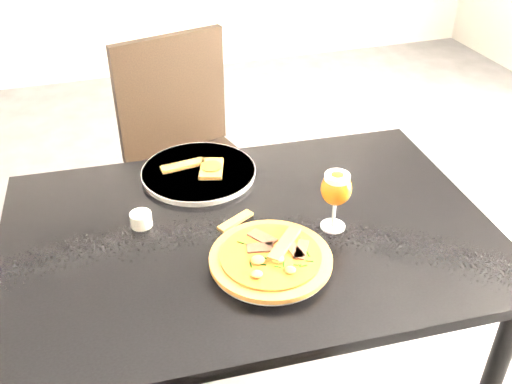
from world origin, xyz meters
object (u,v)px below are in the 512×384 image
object	(u,v)px
chair_far	(191,160)
pizza	(271,257)
dining_table	(249,257)
beer_glass	(336,189)

from	to	relation	value
chair_far	pizza	xyz separation A→B (m)	(0.01, -0.88, 0.24)
dining_table	pizza	distance (m)	0.18
chair_far	beer_glass	distance (m)	0.88
pizza	beer_glass	xyz separation A→B (m)	(0.19, 0.09, 0.09)
pizza	beer_glass	size ratio (longest dim) A/B	1.78
beer_glass	chair_far	bearing A→B (deg)	104.19
chair_far	pizza	world-z (taller)	chair_far
chair_far	beer_glass	size ratio (longest dim) A/B	6.16
chair_far	beer_glass	world-z (taller)	chair_far
beer_glass	pizza	bearing A→B (deg)	-155.17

